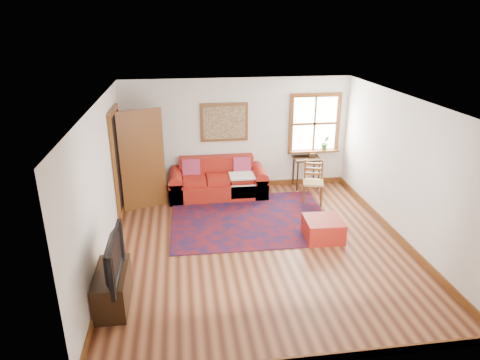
{
  "coord_description": "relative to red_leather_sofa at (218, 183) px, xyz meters",
  "views": [
    {
      "loc": [
        -1.24,
        -6.39,
        3.72
      ],
      "look_at": [
        -0.25,
        0.6,
        1.0
      ],
      "focal_mm": 32.0,
      "sensor_mm": 36.0,
      "label": 1
    }
  ],
  "objects": [
    {
      "name": "ground",
      "position": [
        0.5,
        -2.34,
        -0.27
      ],
      "size": [
        5.5,
        5.5,
        0.0
      ],
      "primitive_type": "plane",
      "color": "#492213",
      "rests_on": "ground"
    },
    {
      "name": "room_envelope",
      "position": [
        0.5,
        -2.32,
        1.38
      ],
      "size": [
        5.04,
        5.54,
        2.52
      ],
      "color": "silver",
      "rests_on": "ground"
    },
    {
      "name": "window",
      "position": [
        2.28,
        0.37,
        1.04
      ],
      "size": [
        1.18,
        0.2,
        1.38
      ],
      "color": "white",
      "rests_on": "ground"
    },
    {
      "name": "doorway",
      "position": [
        -1.71,
        -0.55,
        0.8
      ],
      "size": [
        0.89,
        1.08,
        2.14
      ],
      "color": "black",
      "rests_on": "ground"
    },
    {
      "name": "framed_artwork",
      "position": [
        0.2,
        0.38,
        1.28
      ],
      "size": [
        1.05,
        0.07,
        0.85
      ],
      "color": "brown",
      "rests_on": "ground"
    },
    {
      "name": "persian_rug",
      "position": [
        0.5,
        -1.31,
        -0.26
      ],
      "size": [
        3.08,
        2.48,
        0.02
      ],
      "primitive_type": "cube",
      "rotation": [
        0.0,
        0.0,
        -0.02
      ],
      "color": "#5C0D10",
      "rests_on": "ground"
    },
    {
      "name": "red_leather_sofa",
      "position": [
        0.0,
        0.0,
        0.0
      ],
      "size": [
        2.11,
        0.87,
        0.83
      ],
      "color": "maroon",
      "rests_on": "ground"
    },
    {
      "name": "red_ottoman",
      "position": [
        1.67,
        -2.23,
        -0.09
      ],
      "size": [
        0.67,
        0.67,
        0.37
      ],
      "primitive_type": "cube",
      "rotation": [
        0.0,
        0.0,
        -0.04
      ],
      "color": "maroon",
      "rests_on": "ground"
    },
    {
      "name": "side_table",
      "position": [
        2.05,
        0.19,
        0.32
      ],
      "size": [
        0.6,
        0.45,
        0.72
      ],
      "color": "black",
      "rests_on": "ground"
    },
    {
      "name": "ladder_back_chair",
      "position": [
        1.97,
        -0.62,
        0.21
      ],
      "size": [
        0.51,
        0.49,
        0.89
      ],
      "color": "tan",
      "rests_on": "ground"
    },
    {
      "name": "media_cabinet",
      "position": [
        -1.78,
        -3.63,
        -0.02
      ],
      "size": [
        0.42,
        0.94,
        0.52
      ],
      "primitive_type": "cube",
      "color": "black",
      "rests_on": "ground"
    },
    {
      "name": "television",
      "position": [
        -1.76,
        -3.79,
        0.54
      ],
      "size": [
        0.14,
        1.05,
        0.61
      ],
      "primitive_type": "imported",
      "rotation": [
        0.0,
        0.0,
        1.57
      ],
      "color": "black",
      "rests_on": "media_cabinet"
    },
    {
      "name": "candle_hurricane",
      "position": [
        -1.73,
        -3.24,
        0.33
      ],
      "size": [
        0.12,
        0.12,
        0.18
      ],
      "color": "silver",
      "rests_on": "media_cabinet"
    }
  ]
}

